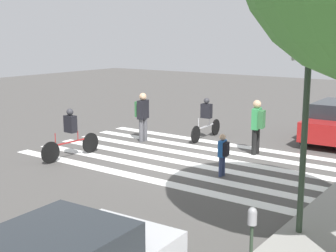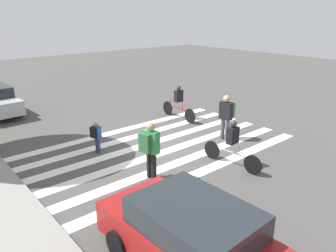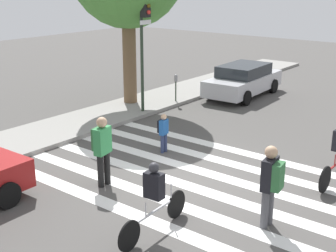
{
  "view_description": "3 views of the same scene",
  "coord_description": "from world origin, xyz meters",
  "px_view_note": "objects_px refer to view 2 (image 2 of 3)",
  "views": [
    {
      "loc": [
        12.34,
        8.33,
        3.98
      ],
      "look_at": [
        -0.06,
        -0.61,
        0.98
      ],
      "focal_mm": 50.0,
      "sensor_mm": 36.0,
      "label": 1
    },
    {
      "loc": [
        -9.11,
        7.27,
        4.9
      ],
      "look_at": [
        -0.53,
        0.03,
        1.0
      ],
      "focal_mm": 35.0,
      "sensor_mm": 36.0,
      "label": 2
    },
    {
      "loc": [
        -9.52,
        -6.45,
        5.15
      ],
      "look_at": [
        -0.39,
        0.78,
        1.46
      ],
      "focal_mm": 50.0,
      "sensor_mm": 36.0,
      "label": 3
    }
  ],
  "objects_px": {
    "car_parked_silver_sedan": "(194,239)",
    "pedestrian_child_with_backpack": "(150,146)",
    "cyclist_far_lane": "(178,101)",
    "pedestrian_adult_blue_shirt": "(96,134)",
    "pedestrian_adult_yellow_jacket": "(227,114)",
    "cyclist_mid_street": "(232,142)"
  },
  "relations": [
    {
      "from": "car_parked_silver_sedan",
      "to": "pedestrian_child_with_backpack",
      "type": "bearing_deg",
      "value": -26.41
    },
    {
      "from": "pedestrian_child_with_backpack",
      "to": "cyclist_far_lane",
      "type": "xyz_separation_m",
      "value": [
        3.96,
        -4.72,
        -0.21
      ]
    },
    {
      "from": "car_parked_silver_sedan",
      "to": "pedestrian_adult_blue_shirt",
      "type": "bearing_deg",
      "value": -13.65
    },
    {
      "from": "pedestrian_adult_blue_shirt",
      "to": "cyclist_far_lane",
      "type": "xyz_separation_m",
      "value": [
        1.12,
        -5.01,
        0.15
      ]
    },
    {
      "from": "pedestrian_child_with_backpack",
      "to": "cyclist_far_lane",
      "type": "height_order",
      "value": "pedestrian_child_with_backpack"
    },
    {
      "from": "cyclist_far_lane",
      "to": "car_parked_silver_sedan",
      "type": "relative_size",
      "value": 0.55
    },
    {
      "from": "pedestrian_adult_yellow_jacket",
      "to": "cyclist_mid_street",
      "type": "bearing_deg",
      "value": 126.72
    },
    {
      "from": "pedestrian_child_with_backpack",
      "to": "cyclist_mid_street",
      "type": "xyz_separation_m",
      "value": [
        -1.04,
        -2.61,
        -0.22
      ]
    },
    {
      "from": "pedestrian_child_with_backpack",
      "to": "car_parked_silver_sedan",
      "type": "height_order",
      "value": "pedestrian_child_with_backpack"
    },
    {
      "from": "pedestrian_adult_blue_shirt",
      "to": "cyclist_far_lane",
      "type": "relative_size",
      "value": 0.52
    },
    {
      "from": "pedestrian_child_with_backpack",
      "to": "cyclist_mid_street",
      "type": "bearing_deg",
      "value": 56.32
    },
    {
      "from": "pedestrian_child_with_backpack",
      "to": "cyclist_mid_street",
      "type": "relative_size",
      "value": 0.8
    },
    {
      "from": "cyclist_mid_street",
      "to": "pedestrian_child_with_backpack",
      "type": "bearing_deg",
      "value": 64.91
    },
    {
      "from": "pedestrian_adult_yellow_jacket",
      "to": "pedestrian_adult_blue_shirt",
      "type": "relative_size",
      "value": 1.5
    },
    {
      "from": "pedestrian_adult_blue_shirt",
      "to": "car_parked_silver_sedan",
      "type": "height_order",
      "value": "car_parked_silver_sedan"
    },
    {
      "from": "pedestrian_adult_yellow_jacket",
      "to": "pedestrian_child_with_backpack",
      "type": "bearing_deg",
      "value": 91.02
    },
    {
      "from": "pedestrian_child_with_backpack",
      "to": "cyclist_far_lane",
      "type": "distance_m",
      "value": 6.16
    },
    {
      "from": "cyclist_mid_street",
      "to": "car_parked_silver_sedan",
      "type": "distance_m",
      "value": 5.01
    },
    {
      "from": "pedestrian_adult_blue_shirt",
      "to": "car_parked_silver_sedan",
      "type": "bearing_deg",
      "value": -22.25
    },
    {
      "from": "pedestrian_child_with_backpack",
      "to": "cyclist_far_lane",
      "type": "relative_size",
      "value": 0.78
    },
    {
      "from": "cyclist_far_lane",
      "to": "pedestrian_child_with_backpack",
      "type": "bearing_deg",
      "value": 132.24
    },
    {
      "from": "pedestrian_adult_blue_shirt",
      "to": "cyclist_mid_street",
      "type": "xyz_separation_m",
      "value": [
        -3.88,
        -2.9,
        0.15
      ]
    }
  ]
}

